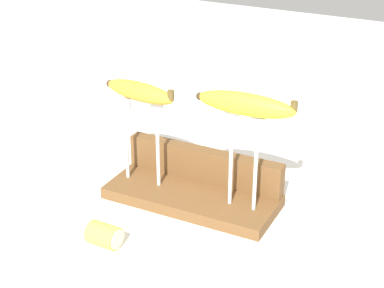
{
  "coord_description": "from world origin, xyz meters",
  "views": [
    {
      "loc": [
        0.46,
        -0.91,
        0.62
      ],
      "look_at": [
        0.0,
        0.0,
        0.12
      ],
      "focal_mm": 58.56,
      "sensor_mm": 36.0,
      "label": 1
    }
  ],
  "objects_px": {
    "fork_stand_right": "(244,153)",
    "banana_chunk_near": "(105,235)",
    "fork_fallen_far": "(148,263)",
    "banana_raised_right": "(246,104)",
    "banana_raised_left": "(140,92)",
    "fork_stand_left": "(142,134)"
  },
  "relations": [
    {
      "from": "banana_raised_left",
      "to": "banana_raised_right",
      "type": "bearing_deg",
      "value": -0.0
    },
    {
      "from": "banana_raised_right",
      "to": "banana_chunk_near",
      "type": "distance_m",
      "value": 0.32
    },
    {
      "from": "fork_stand_left",
      "to": "banana_raised_left",
      "type": "height_order",
      "value": "banana_raised_left"
    },
    {
      "from": "banana_raised_right",
      "to": "fork_fallen_far",
      "type": "distance_m",
      "value": 0.31
    },
    {
      "from": "fork_stand_right",
      "to": "banana_chunk_near",
      "type": "bearing_deg",
      "value": -132.44
    },
    {
      "from": "fork_stand_left",
      "to": "banana_raised_right",
      "type": "height_order",
      "value": "banana_raised_right"
    },
    {
      "from": "banana_raised_right",
      "to": "banana_chunk_near",
      "type": "bearing_deg",
      "value": -132.43
    },
    {
      "from": "fork_stand_right",
      "to": "banana_raised_right",
      "type": "distance_m",
      "value": 0.09
    },
    {
      "from": "fork_stand_left",
      "to": "banana_raised_left",
      "type": "relative_size",
      "value": 1.07
    },
    {
      "from": "banana_raised_left",
      "to": "banana_raised_right",
      "type": "height_order",
      "value": "banana_raised_right"
    },
    {
      "from": "fork_fallen_far",
      "to": "banana_raised_right",
      "type": "bearing_deg",
      "value": 68.84
    },
    {
      "from": "banana_raised_right",
      "to": "fork_stand_right",
      "type": "bearing_deg",
      "value": 1.05
    },
    {
      "from": "banana_raised_left",
      "to": "banana_chunk_near",
      "type": "height_order",
      "value": "banana_raised_left"
    },
    {
      "from": "banana_raised_right",
      "to": "fork_fallen_far",
      "type": "bearing_deg",
      "value": -111.16
    },
    {
      "from": "banana_raised_left",
      "to": "banana_chunk_near",
      "type": "distance_m",
      "value": 0.27
    },
    {
      "from": "fork_stand_right",
      "to": "fork_fallen_far",
      "type": "relative_size",
      "value": 1.34
    },
    {
      "from": "fork_stand_left",
      "to": "banana_chunk_near",
      "type": "xyz_separation_m",
      "value": [
        0.04,
        -0.19,
        -0.1
      ]
    },
    {
      "from": "fork_stand_left",
      "to": "banana_raised_right",
      "type": "relative_size",
      "value": 0.93
    },
    {
      "from": "banana_raised_left",
      "to": "banana_chunk_near",
      "type": "bearing_deg",
      "value": -79.11
    },
    {
      "from": "fork_stand_left",
      "to": "fork_stand_right",
      "type": "relative_size",
      "value": 0.94
    },
    {
      "from": "banana_chunk_near",
      "to": "fork_stand_left",
      "type": "bearing_deg",
      "value": 100.87
    },
    {
      "from": "fork_stand_right",
      "to": "banana_raised_left",
      "type": "xyz_separation_m",
      "value": [
        -0.21,
        0.0,
        0.08
      ]
    }
  ]
}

